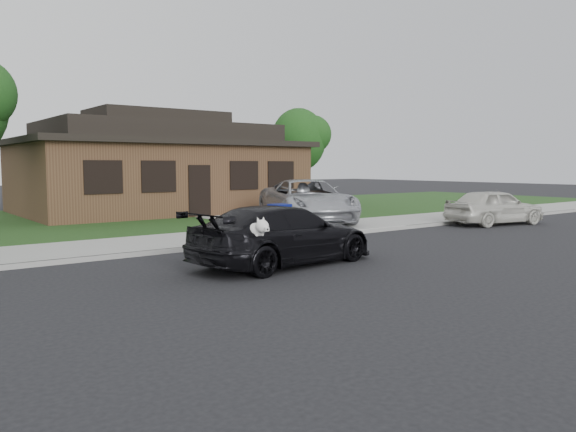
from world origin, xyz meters
TOP-DOWN VIEW (x-y plane):
  - ground at (0.00, 0.00)m, footprint 120.00×120.00m
  - sidewalk at (0.00, 5.00)m, footprint 60.00×3.00m
  - curb at (0.00, 3.50)m, footprint 60.00×0.12m
  - lawn at (0.00, 13.00)m, footprint 60.00×13.00m
  - driveway at (6.00, 10.00)m, footprint 4.50×13.00m
  - sedan at (0.43, 0.35)m, footprint 4.89×2.49m
  - minivan at (6.19, 6.59)m, footprint 4.59×6.31m
  - white_compact at (12.07, 2.47)m, footprint 4.25×2.34m
  - recycling_bin at (3.30, 4.40)m, footprint 0.58×0.61m
  - house at (4.00, 15.00)m, footprint 12.60×8.60m
  - tree_1 at (12.14, 14.40)m, footprint 3.15×3.00m

SIDE VIEW (x-z plane):
  - ground at x=0.00m, z-range 0.00..0.00m
  - sidewalk at x=0.00m, z-range 0.00..0.12m
  - curb at x=0.00m, z-range 0.00..0.12m
  - lawn at x=0.00m, z-range 0.00..0.13m
  - driveway at x=6.00m, z-range 0.00..0.14m
  - recycling_bin at x=3.30m, z-range 0.13..1.05m
  - sedan at x=0.43m, z-range 0.00..1.36m
  - white_compact at x=12.07m, z-range 0.00..1.37m
  - minivan at x=6.19m, z-range 0.14..1.73m
  - house at x=4.00m, z-range -0.19..4.46m
  - tree_1 at x=12.14m, z-range 1.09..6.34m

